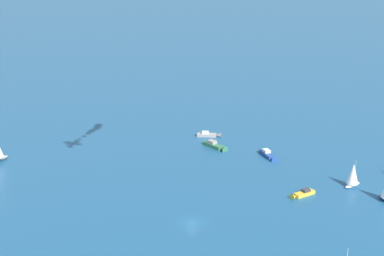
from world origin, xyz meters
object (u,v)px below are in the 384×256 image
object	(u,v)px
motorboat_inshore	(269,155)
motorboat_outer_ring_c	(302,194)
motorboat_trailing	(216,146)
sailboat_far_stbd	(353,175)
motorboat_outer_ring_a	(210,135)

from	to	relation	value
motorboat_inshore	motorboat_outer_ring_c	size ratio (longest dim) A/B	1.21
motorboat_inshore	motorboat_trailing	bearing A→B (deg)	25.39
sailboat_far_stbd	motorboat_trailing	size ratio (longest dim) A/B	0.77
motorboat_inshore	motorboat_trailing	size ratio (longest dim) A/B	0.94
sailboat_far_stbd	motorboat_trailing	distance (m)	50.00
motorboat_outer_ring_a	sailboat_far_stbd	bearing A→B (deg)	-175.99
sailboat_far_stbd	motorboat_outer_ring_a	size ratio (longest dim) A/B	0.99
motorboat_outer_ring_a	motorboat_outer_ring_c	size ratio (longest dim) A/B	1.00
motorboat_trailing	motorboat_outer_ring_c	world-z (taller)	motorboat_trailing
motorboat_trailing	motorboat_outer_ring_c	bearing A→B (deg)	172.34
sailboat_far_stbd	motorboat_inshore	distance (m)	31.35
sailboat_far_stbd	motorboat_outer_ring_c	size ratio (longest dim) A/B	0.99
sailboat_far_stbd	motorboat_inshore	world-z (taller)	sailboat_far_stbd
sailboat_far_stbd	motorboat_inshore	bearing A→B (deg)	4.10
motorboat_trailing	motorboat_inshore	bearing A→B (deg)	-154.61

